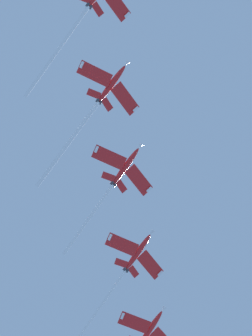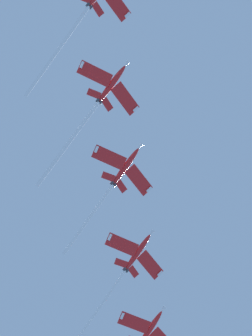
# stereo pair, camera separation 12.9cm
# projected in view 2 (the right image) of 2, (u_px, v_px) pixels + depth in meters

# --- Properties ---
(jet_lead) EXTENTS (19.61, 35.66, 22.42)m
(jet_lead) POSITION_uv_depth(u_px,v_px,m) (87.00, 9.00, 161.87)
(jet_lead) COLOR red
(jet_second) EXTENTS (19.52, 35.28, 20.75)m
(jet_second) POSITION_uv_depth(u_px,v_px,m) (94.00, 108.00, 166.57)
(jet_second) COLOR red
(jet_third) EXTENTS (19.54, 31.22, 18.71)m
(jet_third) POSITION_uv_depth(u_px,v_px,m) (116.00, 181.00, 170.31)
(jet_third) COLOR red
(jet_fourth) EXTENTS (19.50, 33.53, 20.84)m
(jet_fourth) POSITION_uv_depth(u_px,v_px,m) (129.00, 265.00, 175.49)
(jet_fourth) COLOR red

